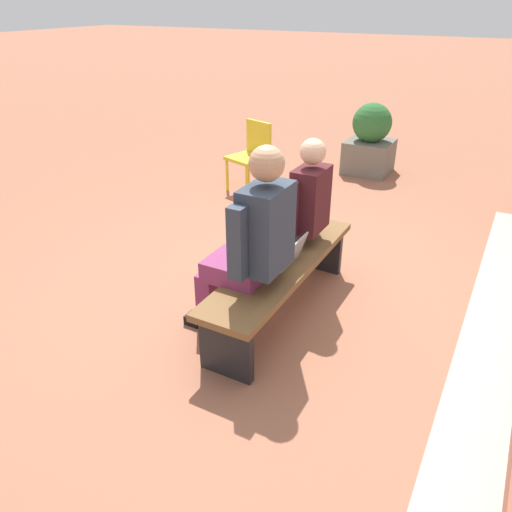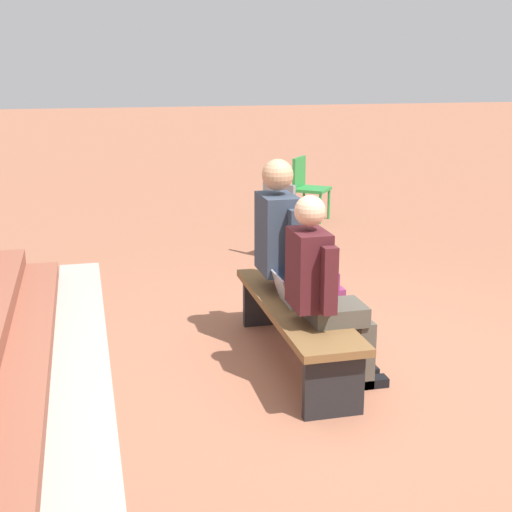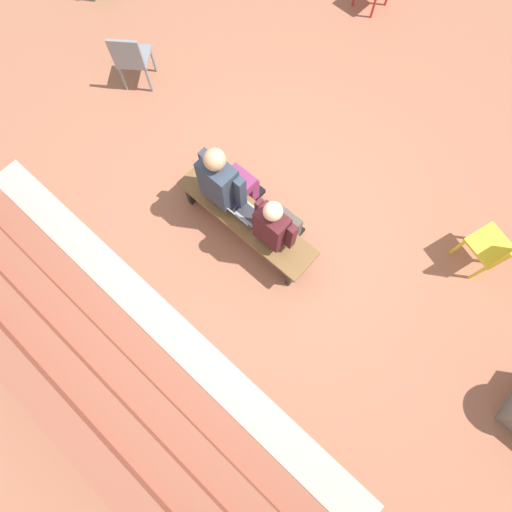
# 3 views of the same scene
# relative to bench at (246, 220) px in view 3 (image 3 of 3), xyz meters

# --- Properties ---
(ground_plane) EXTENTS (60.00, 60.00, 0.00)m
(ground_plane) POSITION_rel_bench_xyz_m (-0.30, -0.19, -0.35)
(ground_plane) COLOR #9E6047
(concrete_strip) EXTENTS (5.98, 0.40, 0.01)m
(concrete_strip) POSITION_rel_bench_xyz_m (0.00, 1.47, -0.35)
(concrete_strip) COLOR #A8A399
(concrete_strip) RESTS_ON ground
(brick_steps) EXTENTS (5.18, 1.20, 0.60)m
(brick_steps) POSITION_rel_bench_xyz_m (0.00, 2.42, -0.13)
(brick_steps) COLOR #93513D
(brick_steps) RESTS_ON ground
(bench) EXTENTS (1.80, 0.44, 0.45)m
(bench) POSITION_rel_bench_xyz_m (0.00, 0.00, 0.00)
(bench) COLOR brown
(bench) RESTS_ON ground
(person_student) EXTENTS (0.50, 0.64, 1.28)m
(person_student) POSITION_rel_bench_xyz_m (-0.40, -0.06, 0.34)
(person_student) COLOR #4C473D
(person_student) RESTS_ON ground
(person_adult) EXTENTS (0.58, 0.73, 1.41)m
(person_adult) POSITION_rel_bench_xyz_m (0.34, -0.07, 0.39)
(person_adult) COLOR #7F2D5B
(person_adult) RESTS_ON ground
(laptop) EXTENTS (0.32, 0.29, 0.21)m
(laptop) POSITION_rel_bench_xyz_m (0.01, 0.01, 0.15)
(laptop) COLOR #9EA0A5
(laptop) RESTS_ON bench
(plastic_chair_far_right) EXTENTS (0.59, 0.59, 0.84)m
(plastic_chair_far_right) POSITION_rel_bench_xyz_m (2.68, -0.69, 0.13)
(plastic_chair_far_right) COLOR gray
(plastic_chair_far_right) RESTS_ON ground
(plastic_chair_mid_courtyard) EXTENTS (0.53, 0.53, 0.84)m
(plastic_chair_mid_courtyard) POSITION_rel_bench_xyz_m (-2.32, -1.53, 0.13)
(plastic_chair_mid_courtyard) COLOR gold
(plastic_chair_mid_courtyard) RESTS_ON ground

